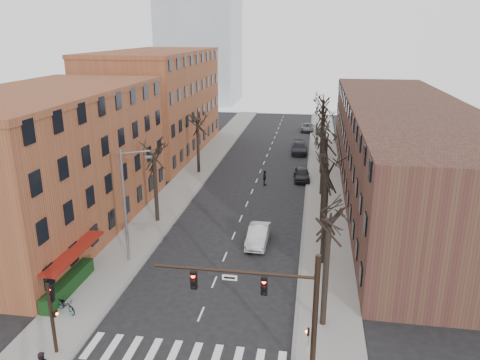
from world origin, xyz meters
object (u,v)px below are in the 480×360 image
at_px(parked_car_mid, 299,148).
at_px(bicycle, 66,305).
at_px(silver_sedan, 258,235).
at_px(parked_car_near, 302,174).

bearing_deg(parked_car_mid, bicycle, -108.55).
distance_m(silver_sedan, parked_car_near, 18.56).
distance_m(silver_sedan, bicycle, 16.14).
distance_m(parked_car_mid, bicycle, 45.23).
bearing_deg(bicycle, silver_sedan, -12.26).
relative_size(silver_sedan, parked_car_mid, 0.86).
distance_m(silver_sedan, parked_car_mid, 31.34).
bearing_deg(silver_sedan, bicycle, -130.34).
xyz_separation_m(silver_sedan, parked_car_mid, (2.18, 31.27, 0.02)).
xyz_separation_m(silver_sedan, bicycle, (-10.70, -12.08, -0.12)).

